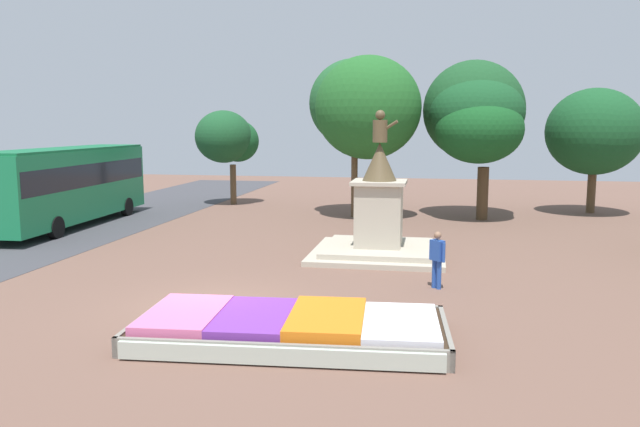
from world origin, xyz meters
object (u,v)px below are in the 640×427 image
(statue_monument, at_px, (379,221))
(city_bus, at_px, (68,182))
(flower_planter, at_px, (289,328))
(pedestrian_near_planter, at_px, (437,256))

(statue_monument, xyz_separation_m, city_bus, (-14.11, 3.80, 0.81))
(statue_monument, bearing_deg, flower_planter, -96.91)
(statue_monument, xyz_separation_m, pedestrian_near_planter, (1.97, -4.15, -0.28))
(statue_monument, distance_m, pedestrian_near_planter, 4.60)
(flower_planter, bearing_deg, statue_monument, 83.09)
(flower_planter, distance_m, statue_monument, 9.10)
(flower_planter, relative_size, pedestrian_near_planter, 4.21)
(flower_planter, relative_size, statue_monument, 1.35)
(flower_planter, distance_m, city_bus, 18.34)
(flower_planter, bearing_deg, pedestrian_near_planter, 57.70)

